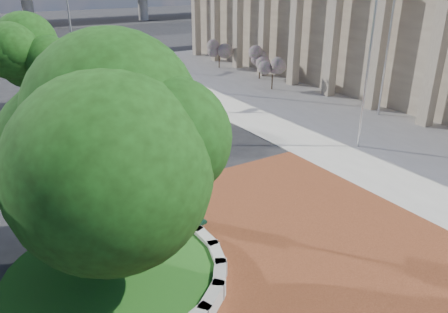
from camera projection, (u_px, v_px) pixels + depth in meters
ground at (250, 233)px, 15.34m from camera, size 200.00×200.00×0.00m
plaza at (267, 246)px, 14.55m from camera, size 12.00×12.00×0.04m
sidewalk at (353, 101)px, 30.95m from camera, size 20.00×50.00×0.04m
planter_wall at (181, 251)px, 13.91m from camera, size 2.96×6.77×0.54m
grass_bed at (111, 277)px, 12.81m from camera, size 6.10×6.10×0.40m
civic_building at (407, 28)px, 34.54m from camera, size 17.35×44.00×8.60m
tree_planter at (97, 168)px, 11.43m from camera, size 5.20×5.20×6.33m
tree_street at (23, 66)px, 26.14m from camera, size 4.40×4.40×5.45m
post_clock at (189, 158)px, 14.83m from camera, size 1.17×1.17×4.77m
parked_car at (61, 57)px, 42.80m from camera, size 2.45×4.68×1.52m
flagpole_a at (371, 44)px, 20.78m from camera, size 1.52×0.71×10.27m
flagpole_b at (391, 26)px, 25.82m from camera, size 1.65×0.41×10.70m
street_lamp_near at (71, 14)px, 35.00m from camera, size 1.93×0.95×9.08m
shrub_near at (273, 69)px, 33.24m from camera, size 1.20×1.20×2.20m
shrub_mid at (260, 60)px, 36.59m from camera, size 1.20×1.20×2.20m
shrub_far at (219, 51)px, 40.83m from camera, size 1.20×1.20×2.20m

